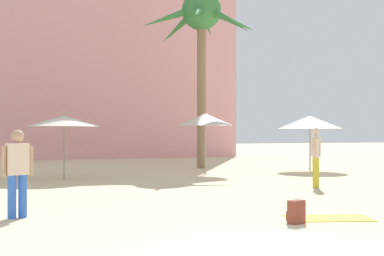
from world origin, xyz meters
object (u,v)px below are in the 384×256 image
(person_near_right, at_px, (17,170))
(cafe_umbrella_2, at_px, (64,121))
(palm_tree_left, at_px, (202,23))
(cafe_umbrella_1, at_px, (205,120))
(cafe_umbrella_0, at_px, (310,122))
(person_far_left, at_px, (316,154))
(beach_towel, at_px, (328,218))
(backpack, at_px, (296,212))

(person_near_right, bearing_deg, cafe_umbrella_2, 155.53)
(palm_tree_left, height_order, person_near_right, palm_tree_left)
(cafe_umbrella_1, bearing_deg, cafe_umbrella_0, 5.59)
(palm_tree_left, distance_m, person_far_left, 10.52)
(palm_tree_left, xyz_separation_m, beach_towel, (-2.50, -13.79, -6.58))
(cafe_umbrella_0, xyz_separation_m, cafe_umbrella_1, (-4.91, -0.48, 0.07))
(beach_towel, distance_m, person_near_right, 5.99)
(palm_tree_left, xyz_separation_m, cafe_umbrella_1, (-1.11, -3.45, -4.48))
(person_far_left, bearing_deg, cafe_umbrella_0, 82.56)
(backpack, bearing_deg, beach_towel, -91.60)
(beach_towel, height_order, person_near_right, person_near_right)
(cafe_umbrella_0, height_order, cafe_umbrella_2, cafe_umbrella_0)
(beach_towel, bearing_deg, palm_tree_left, 79.71)
(person_near_right, bearing_deg, person_far_left, 96.22)
(cafe_umbrella_2, bearing_deg, backpack, -73.46)
(palm_tree_left, bearing_deg, backpack, -103.45)
(person_far_left, bearing_deg, palm_tree_left, 115.02)
(cafe_umbrella_1, xyz_separation_m, cafe_umbrella_2, (-5.33, -0.31, -0.10))
(palm_tree_left, xyz_separation_m, person_far_left, (0.33, -8.89, -5.61))
(cafe_umbrella_1, bearing_deg, cafe_umbrella_2, -176.68)
(cafe_umbrella_2, height_order, person_far_left, cafe_umbrella_2)
(person_near_right, bearing_deg, palm_tree_left, 132.69)
(beach_towel, relative_size, person_near_right, 0.94)
(cafe_umbrella_0, relative_size, backpack, 6.42)
(cafe_umbrella_2, distance_m, backpack, 10.93)
(cafe_umbrella_0, xyz_separation_m, beach_towel, (-6.30, -10.82, -2.04))
(beach_towel, bearing_deg, backpack, -160.74)
(cafe_umbrella_2, relative_size, person_far_left, 1.47)
(person_far_left, bearing_deg, backpack, -102.56)
(person_near_right, bearing_deg, beach_towel, 57.61)
(person_near_right, relative_size, person_far_left, 0.95)
(palm_tree_left, bearing_deg, person_far_left, -87.87)
(backpack, bearing_deg, cafe_umbrella_1, -32.83)
(person_near_right, height_order, person_far_left, person_far_left)
(palm_tree_left, height_order, cafe_umbrella_2, palm_tree_left)
(palm_tree_left, bearing_deg, cafe_umbrella_2, -149.74)
(person_near_right, distance_m, person_far_left, 8.91)
(palm_tree_left, xyz_separation_m, cafe_umbrella_2, (-6.44, -3.76, -4.57))
(palm_tree_left, relative_size, person_near_right, 4.78)
(cafe_umbrella_1, height_order, beach_towel, cafe_umbrella_1)
(cafe_umbrella_1, bearing_deg, palm_tree_left, 72.10)
(cafe_umbrella_0, relative_size, person_far_left, 1.52)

